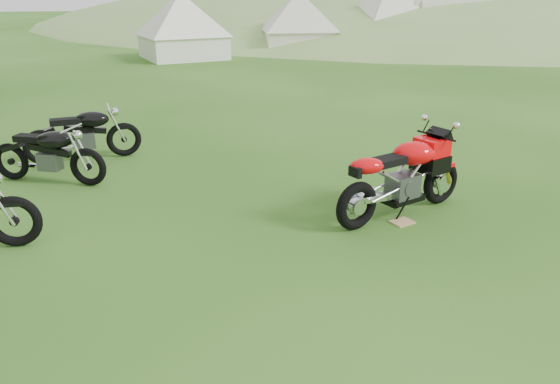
{
  "coord_description": "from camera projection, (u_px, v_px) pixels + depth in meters",
  "views": [
    {
      "loc": [
        -1.32,
        -4.9,
        2.85
      ],
      "look_at": [
        -0.39,
        0.4,
        0.79
      ],
      "focal_mm": 35.0,
      "sensor_mm": 36.0,
      "label": 1
    }
  ],
  "objects": [
    {
      "name": "hedgerow",
      "position": [
        483.0,
        19.0,
        46.36
      ],
      "size": [
        36.0,
        1.2,
        8.6
      ],
      "primitive_type": null,
      "color": "black",
      "rests_on": "ground"
    },
    {
      "name": "plywood_board",
      "position": [
        402.0,
        222.0,
        6.93
      ],
      "size": [
        0.33,
        0.3,
        0.02
      ],
      "primitive_type": "cube",
      "rotation": [
        0.0,
        0.0,
        0.37
      ],
      "color": "tan",
      "rests_on": "ground"
    },
    {
      "name": "tent_right",
      "position": [
        387.0,
        15.0,
        25.63
      ],
      "size": [
        3.82,
        3.82,
        2.86
      ],
      "primitive_type": null,
      "rotation": [
        0.0,
        0.0,
        0.17
      ],
      "color": "silver",
      "rests_on": "ground"
    },
    {
      "name": "tent_mid",
      "position": [
        298.0,
        21.0,
        24.0
      ],
      "size": [
        3.11,
        3.11,
        2.57
      ],
      "primitive_type": null,
      "rotation": [
        0.0,
        0.0,
        -0.05
      ],
      "color": "silver",
      "rests_on": "ground"
    },
    {
      "name": "vintage_moto_c",
      "position": [
        47.0,
        153.0,
        8.16
      ],
      "size": [
        1.84,
        1.06,
        0.95
      ],
      "primitive_type": null,
      "rotation": [
        0.0,
        0.0,
        -0.38
      ],
      "color": "black",
      "rests_on": "ground"
    },
    {
      "name": "sport_motorcycle",
      "position": [
        403.0,
        171.0,
        6.96
      ],
      "size": [
        2.06,
        1.3,
        1.22
      ],
      "primitive_type": null,
      "rotation": [
        0.0,
        0.0,
        0.42
      ],
      "color": "red",
      "rests_on": "ground"
    },
    {
      "name": "hillside",
      "position": [
        483.0,
        19.0,
        46.36
      ],
      "size": [
        80.0,
        64.0,
        8.0
      ],
      "primitive_type": "ellipsoid",
      "color": "#6E9C4F",
      "rests_on": "ground"
    },
    {
      "name": "caravan",
      "position": [
        446.0,
        22.0,
        26.43
      ],
      "size": [
        4.74,
        2.41,
        2.15
      ],
      "primitive_type": null,
      "rotation": [
        0.0,
        0.0,
        0.08
      ],
      "color": "silver",
      "rests_on": "ground"
    },
    {
      "name": "ground",
      "position": [
        323.0,
        273.0,
        5.74
      ],
      "size": [
        120.0,
        120.0,
        0.0
      ],
      "primitive_type": "plane",
      "color": "#254E10",
      "rests_on": "ground"
    },
    {
      "name": "tent_left",
      "position": [
        182.0,
        25.0,
        21.65
      ],
      "size": [
        3.67,
        3.67,
        2.56
      ],
      "primitive_type": null,
      "rotation": [
        0.0,
        0.0,
        0.28
      ],
      "color": "white",
      "rests_on": "ground"
    },
    {
      "name": "vintage_moto_d",
      "position": [
        83.0,
        133.0,
        9.21
      ],
      "size": [
        1.9,
        0.78,
        0.98
      ],
      "primitive_type": null,
      "rotation": [
        0.0,
        0.0,
        0.2
      ],
      "color": "black",
      "rests_on": "ground"
    }
  ]
}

